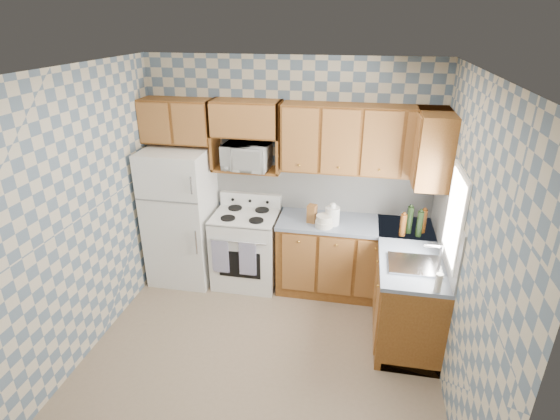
% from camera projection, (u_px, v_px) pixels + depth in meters
% --- Properties ---
extents(floor, '(3.40, 3.40, 0.00)m').
position_uv_depth(floor, '(261.00, 355.00, 4.33)').
color(floor, '#7E6953').
rests_on(floor, ground).
extents(back_wall, '(3.40, 0.02, 2.70)m').
position_uv_depth(back_wall, '(289.00, 174.00, 5.22)').
color(back_wall, slate).
rests_on(back_wall, ground).
extents(right_wall, '(0.02, 3.20, 2.70)m').
position_uv_depth(right_wall, '(465.00, 252.00, 3.49)').
color(right_wall, slate).
rests_on(right_wall, ground).
extents(backsplash_back, '(2.60, 0.02, 0.56)m').
position_uv_depth(backsplash_back, '(322.00, 188.00, 5.20)').
color(backsplash_back, silver).
rests_on(backsplash_back, back_wall).
extents(backsplash_right, '(0.02, 1.60, 0.56)m').
position_uv_depth(backsplash_right, '(445.00, 225.00, 4.27)').
color(backsplash_right, silver).
rests_on(backsplash_right, right_wall).
extents(refrigerator, '(0.75, 0.70, 1.68)m').
position_uv_depth(refrigerator, '(181.00, 216.00, 5.33)').
color(refrigerator, white).
rests_on(refrigerator, floor).
extents(stove_body, '(0.76, 0.65, 0.90)m').
position_uv_depth(stove_body, '(247.00, 249.00, 5.37)').
color(stove_body, white).
rests_on(stove_body, floor).
extents(cooktop, '(0.76, 0.65, 0.02)m').
position_uv_depth(cooktop, '(245.00, 216.00, 5.19)').
color(cooktop, silver).
rests_on(cooktop, stove_body).
extents(backguard, '(0.76, 0.08, 0.17)m').
position_uv_depth(backguard, '(251.00, 199.00, 5.40)').
color(backguard, white).
rests_on(backguard, cooktop).
extents(dish_towel_left, '(0.20, 0.02, 0.42)m').
position_uv_depth(dish_towel_left, '(220.00, 256.00, 5.07)').
color(dish_towel_left, navy).
rests_on(dish_towel_left, stove_body).
extents(dish_towel_right, '(0.20, 0.02, 0.42)m').
position_uv_depth(dish_towel_right, '(248.00, 259.00, 5.02)').
color(dish_towel_right, navy).
rests_on(dish_towel_right, stove_body).
extents(base_cabinets_back, '(1.75, 0.60, 0.88)m').
position_uv_depth(base_cabinets_back, '(353.00, 259.00, 5.18)').
color(base_cabinets_back, '#613414').
rests_on(base_cabinets_back, floor).
extents(base_cabinets_right, '(0.60, 1.60, 0.88)m').
position_uv_depth(base_cabinets_right, '(406.00, 287.00, 4.63)').
color(base_cabinets_right, '#613414').
rests_on(base_cabinets_right, floor).
extents(countertop_back, '(1.77, 0.63, 0.04)m').
position_uv_depth(countertop_back, '(355.00, 224.00, 4.99)').
color(countertop_back, slate).
rests_on(countertop_back, base_cabinets_back).
extents(countertop_right, '(0.63, 1.60, 0.04)m').
position_uv_depth(countertop_right, '(410.00, 249.00, 4.44)').
color(countertop_right, slate).
rests_on(countertop_right, base_cabinets_right).
extents(upper_cabinets_back, '(1.75, 0.33, 0.74)m').
position_uv_depth(upper_cabinets_back, '(362.00, 140.00, 4.73)').
color(upper_cabinets_back, '#613414').
rests_on(upper_cabinets_back, back_wall).
extents(upper_cabinets_fridge, '(0.82, 0.33, 0.50)m').
position_uv_depth(upper_cabinets_fridge, '(177.00, 121.00, 5.04)').
color(upper_cabinets_fridge, '#613414').
rests_on(upper_cabinets_fridge, back_wall).
extents(upper_cabinets_right, '(0.33, 0.70, 0.74)m').
position_uv_depth(upper_cabinets_right, '(432.00, 148.00, 4.44)').
color(upper_cabinets_right, '#613414').
rests_on(upper_cabinets_right, right_wall).
extents(microwave_shelf, '(0.80, 0.33, 0.03)m').
position_uv_depth(microwave_shelf, '(247.00, 169.00, 5.12)').
color(microwave_shelf, '#613414').
rests_on(microwave_shelf, back_wall).
extents(microwave, '(0.55, 0.39, 0.29)m').
position_uv_depth(microwave, '(246.00, 157.00, 5.02)').
color(microwave, white).
rests_on(microwave, microwave_shelf).
extents(sink, '(0.48, 0.40, 0.03)m').
position_uv_depth(sink, '(414.00, 265.00, 4.12)').
color(sink, '#B7B7BC').
rests_on(sink, countertop_right).
extents(window, '(0.02, 0.66, 0.86)m').
position_uv_depth(window, '(455.00, 217.00, 3.86)').
color(window, white).
rests_on(window, right_wall).
extents(bottle_0, '(0.07, 0.07, 0.30)m').
position_uv_depth(bottle_0, '(409.00, 220.00, 4.69)').
color(bottle_0, black).
rests_on(bottle_0, countertop_back).
extents(bottle_1, '(0.07, 0.07, 0.28)m').
position_uv_depth(bottle_1, '(420.00, 224.00, 4.62)').
color(bottle_1, black).
rests_on(bottle_1, countertop_back).
extents(bottle_2, '(0.07, 0.07, 0.26)m').
position_uv_depth(bottle_2, '(423.00, 221.00, 4.70)').
color(bottle_2, '#5C2F0F').
rests_on(bottle_2, countertop_back).
extents(bottle_3, '(0.07, 0.07, 0.24)m').
position_uv_depth(bottle_3, '(403.00, 225.00, 4.64)').
color(bottle_3, '#5C2F0F').
rests_on(bottle_3, countertop_back).
extents(knife_block, '(0.12, 0.12, 0.21)m').
position_uv_depth(knife_block, '(312.00, 214.00, 4.95)').
color(knife_block, brown).
rests_on(knife_block, countertop_back).
extents(electric_kettle, '(0.16, 0.16, 0.21)m').
position_uv_depth(electric_kettle, '(332.00, 216.00, 4.90)').
color(electric_kettle, white).
rests_on(electric_kettle, countertop_back).
extents(food_containers, '(0.20, 0.20, 0.13)m').
position_uv_depth(food_containers, '(324.00, 221.00, 4.86)').
color(food_containers, beige).
rests_on(food_containers, countertop_back).
extents(soap_bottle, '(0.06, 0.06, 0.17)m').
position_uv_depth(soap_bottle, '(438.00, 283.00, 3.70)').
color(soap_bottle, beige).
rests_on(soap_bottle, countertop_right).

